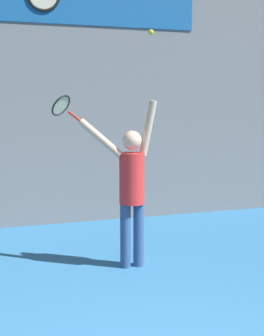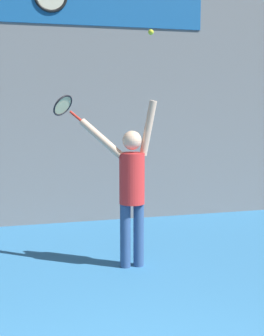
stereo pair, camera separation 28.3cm
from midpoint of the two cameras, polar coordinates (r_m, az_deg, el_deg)
back_wall at (r=7.88m, az=-12.09°, el=11.21°), size 18.00×0.10×5.00m
tennis_player at (r=5.70m, az=-1.52°, el=-1.95°), size 0.90×0.54×2.06m
tennis_racket at (r=5.99m, az=-9.87°, el=7.41°), size 0.40×0.41×0.34m
tennis_ball at (r=5.63m, az=0.84°, el=16.22°), size 0.06×0.06×0.06m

